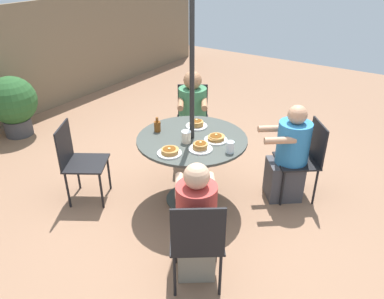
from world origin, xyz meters
name	(u,v)px	position (x,y,z in m)	size (l,w,h in m)	color
ground_plane	(192,199)	(0.00, 0.00, 0.00)	(12.00, 12.00, 0.00)	#8C664C
patio_table	(192,152)	(0.00, 0.00, 0.58)	(1.10, 1.10, 0.74)	#383D38
umbrella_pole	(192,92)	(0.00, 0.00, 1.22)	(0.05, 0.05, 2.44)	black
patio_chair_north	(78,158)	(-0.63, 1.00, 0.49)	(0.56, 0.56, 0.86)	black
patio_chair_east	(197,239)	(-0.96, -0.68, 0.49)	(0.57, 0.57, 0.86)	black
diner_east	(196,225)	(-0.82, -0.59, 0.48)	(0.55, 0.52, 1.05)	gray
patio_chair_south	(305,156)	(0.72, -0.94, 0.49)	(0.57, 0.57, 0.86)	black
diner_south	(289,157)	(0.62, -0.80, 0.48)	(0.55, 0.57, 1.06)	#3D3D42
patio_chair_west	(193,114)	(0.99, 0.64, 0.49)	(0.57, 0.57, 0.86)	black
diner_west	(193,118)	(0.85, 0.55, 0.51)	(0.58, 0.54, 1.11)	beige
pancake_plate_a	(216,139)	(0.08, -0.23, 0.76)	(0.22, 0.22, 0.06)	white
pancake_plate_b	(197,124)	(0.24, 0.10, 0.77)	(0.22, 0.22, 0.08)	white
pancake_plate_c	(170,152)	(-0.39, -0.01, 0.77)	(0.22, 0.22, 0.06)	white
pancake_plate_d	(200,147)	(-0.16, -0.20, 0.77)	(0.22, 0.22, 0.08)	white
syrup_bottle	(157,126)	(-0.07, 0.38, 0.80)	(0.09, 0.07, 0.15)	brown
coffee_cup	(186,137)	(-0.11, -0.01, 0.80)	(0.09, 0.09, 0.12)	beige
drinking_glass_a	(230,147)	(-0.06, -0.45, 0.80)	(0.08, 0.08, 0.11)	silver
potted_shrub	(13,103)	(-0.06, 2.97, 0.48)	(0.67, 0.67, 0.86)	#3D3D3F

